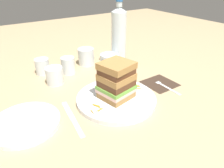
# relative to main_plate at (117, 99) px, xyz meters

# --- Properties ---
(ground_plane) EXTENTS (3.00, 3.00, 0.00)m
(ground_plane) POSITION_rel_main_plate_xyz_m (0.01, 0.00, -0.01)
(ground_plane) COLOR tan
(main_plate) EXTENTS (0.28, 0.28, 0.02)m
(main_plate) POSITION_rel_main_plate_xyz_m (0.00, 0.00, 0.00)
(main_plate) COLOR white
(main_plate) RESTS_ON ground_plane
(sandwich) EXTENTS (0.13, 0.12, 0.13)m
(sandwich) POSITION_rel_main_plate_xyz_m (0.00, 0.00, 0.07)
(sandwich) COLOR #A87A42
(sandwich) RESTS_ON main_plate
(carrot_shred_0) EXTENTS (0.01, 0.02, 0.00)m
(carrot_shred_0) POSITION_rel_main_plate_xyz_m (-0.12, -0.03, 0.01)
(carrot_shred_0) COLOR orange
(carrot_shred_0) RESTS_ON main_plate
(carrot_shred_1) EXTENTS (0.01, 0.02, 0.00)m
(carrot_shred_1) POSITION_rel_main_plate_xyz_m (-0.09, -0.01, 0.01)
(carrot_shred_1) COLOR orange
(carrot_shred_1) RESTS_ON main_plate
(carrot_shred_2) EXTENTS (0.02, 0.03, 0.00)m
(carrot_shred_2) POSITION_rel_main_plate_xyz_m (-0.09, -0.01, 0.01)
(carrot_shred_2) COLOR orange
(carrot_shred_2) RESTS_ON main_plate
(carrot_shred_3) EXTENTS (0.01, 0.02, 0.00)m
(carrot_shred_3) POSITION_rel_main_plate_xyz_m (-0.09, -0.02, 0.01)
(carrot_shred_3) COLOR orange
(carrot_shred_3) RESTS_ON main_plate
(carrot_shred_4) EXTENTS (0.02, 0.01, 0.00)m
(carrot_shred_4) POSITION_rel_main_plate_xyz_m (-0.09, -0.03, 0.01)
(carrot_shred_4) COLOR orange
(carrot_shred_4) RESTS_ON main_plate
(carrot_shred_5) EXTENTS (0.02, 0.00, 0.00)m
(carrot_shred_5) POSITION_rel_main_plate_xyz_m (-0.09, -0.03, 0.01)
(carrot_shred_5) COLOR orange
(carrot_shred_5) RESTS_ON main_plate
(carrot_shred_6) EXTENTS (0.03, 0.02, 0.00)m
(carrot_shred_6) POSITION_rel_main_plate_xyz_m (0.11, 0.02, 0.01)
(carrot_shred_6) COLOR orange
(carrot_shred_6) RESTS_ON main_plate
(carrot_shred_7) EXTENTS (0.02, 0.01, 0.00)m
(carrot_shred_7) POSITION_rel_main_plate_xyz_m (0.11, 0.04, 0.01)
(carrot_shred_7) COLOR orange
(carrot_shred_7) RESTS_ON main_plate
(carrot_shred_8) EXTENTS (0.00, 0.02, 0.00)m
(carrot_shred_8) POSITION_rel_main_plate_xyz_m (0.10, 0.03, 0.01)
(carrot_shred_8) COLOR orange
(carrot_shred_8) RESTS_ON main_plate
(carrot_shred_9) EXTENTS (0.03, 0.02, 0.00)m
(carrot_shred_9) POSITION_rel_main_plate_xyz_m (0.08, 0.01, 0.01)
(carrot_shred_9) COLOR orange
(carrot_shred_9) RESTS_ON main_plate
(carrot_shred_10) EXTENTS (0.02, 0.02, 0.00)m
(carrot_shred_10) POSITION_rel_main_plate_xyz_m (0.09, 0.04, 0.01)
(carrot_shred_10) COLOR orange
(carrot_shred_10) RESTS_ON main_plate
(carrot_shred_11) EXTENTS (0.01, 0.03, 0.00)m
(carrot_shred_11) POSITION_rel_main_plate_xyz_m (0.11, 0.03, 0.01)
(carrot_shred_11) COLOR orange
(carrot_shred_11) RESTS_ON main_plate
(carrot_shred_12) EXTENTS (0.03, 0.01, 0.00)m
(carrot_shred_12) POSITION_rel_main_plate_xyz_m (0.10, 0.01, 0.01)
(carrot_shred_12) COLOR orange
(carrot_shred_12) RESTS_ON main_plate
(carrot_shred_13) EXTENTS (0.01, 0.02, 0.00)m
(carrot_shred_13) POSITION_rel_main_plate_xyz_m (0.12, 0.02, 0.01)
(carrot_shred_13) COLOR orange
(carrot_shred_13) RESTS_ON main_plate
(carrot_shred_14) EXTENTS (0.01, 0.03, 0.00)m
(carrot_shred_14) POSITION_rel_main_plate_xyz_m (0.10, 0.03, 0.01)
(carrot_shred_14) COLOR orange
(carrot_shred_14) RESTS_ON main_plate
(napkin_dark) EXTENTS (0.13, 0.12, 0.00)m
(napkin_dark) POSITION_rel_main_plate_xyz_m (0.22, 0.01, -0.01)
(napkin_dark) COLOR #38281E
(napkin_dark) RESTS_ON ground_plane
(fork) EXTENTS (0.02, 0.17, 0.00)m
(fork) POSITION_rel_main_plate_xyz_m (0.22, -0.01, -0.00)
(fork) COLOR silver
(fork) RESTS_ON napkin_dark
(knife) EXTENTS (0.04, 0.20, 0.00)m
(knife) POSITION_rel_main_plate_xyz_m (-0.17, -0.01, -0.01)
(knife) COLOR silver
(knife) RESTS_ON ground_plane
(juice_glass) EXTENTS (0.08, 0.08, 0.08)m
(juice_glass) POSITION_rel_main_plate_xyz_m (0.12, 0.22, 0.03)
(juice_glass) COLOR white
(juice_glass) RESTS_ON ground_plane
(water_bottle) EXTENTS (0.07, 0.07, 0.31)m
(water_bottle) POSITION_rel_main_plate_xyz_m (0.18, 0.25, 0.13)
(water_bottle) COLOR silver
(water_bottle) RESTS_ON ground_plane
(empty_tumbler_0) EXTENTS (0.06, 0.06, 0.07)m
(empty_tumbler_0) POSITION_rel_main_plate_xyz_m (-0.15, 0.37, 0.03)
(empty_tumbler_0) COLOR silver
(empty_tumbler_0) RESTS_ON ground_plane
(empty_tumbler_1) EXTENTS (0.08, 0.08, 0.08)m
(empty_tumbler_1) POSITION_rel_main_plate_xyz_m (0.07, 0.36, 0.03)
(empty_tumbler_1) COLOR silver
(empty_tumbler_1) RESTS_ON ground_plane
(empty_tumbler_2) EXTENTS (0.07, 0.07, 0.07)m
(empty_tumbler_2) POSITION_rel_main_plate_xyz_m (-0.14, 0.25, 0.03)
(empty_tumbler_2) COLOR silver
(empty_tumbler_2) RESTS_ON ground_plane
(empty_tumbler_3) EXTENTS (0.06, 0.06, 0.08)m
(empty_tumbler_3) POSITION_rel_main_plate_xyz_m (-0.05, 0.31, 0.03)
(empty_tumbler_3) COLOR silver
(empty_tumbler_3) RESTS_ON ground_plane
(side_plate) EXTENTS (0.21, 0.21, 0.02)m
(side_plate) POSITION_rel_main_plate_xyz_m (-0.31, 0.05, -0.00)
(side_plate) COLOR white
(side_plate) RESTS_ON ground_plane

